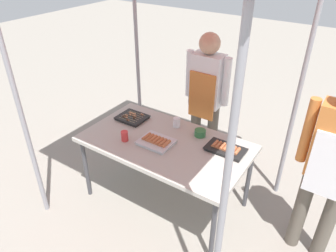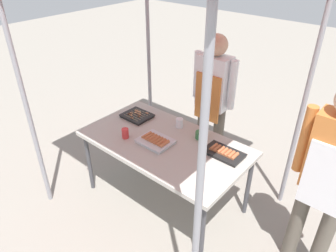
# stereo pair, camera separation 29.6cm
# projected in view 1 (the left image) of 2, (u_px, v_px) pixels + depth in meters

# --- Properties ---
(ground_plane) EXTENTS (18.00, 18.00, 0.00)m
(ground_plane) POSITION_uv_depth(u_px,v_px,m) (165.00, 199.00, 3.40)
(ground_plane) COLOR gray
(stall_table) EXTENTS (1.60, 0.90, 0.75)m
(stall_table) POSITION_uv_depth(u_px,v_px,m) (165.00, 146.00, 3.04)
(stall_table) COLOR #B7B2A8
(stall_table) RESTS_ON ground
(tray_grilled_sausages) EXTENTS (0.36, 0.22, 0.05)m
(tray_grilled_sausages) POSITION_uv_depth(u_px,v_px,m) (226.00, 149.00, 2.87)
(tray_grilled_sausages) COLOR black
(tray_grilled_sausages) RESTS_ON stall_table
(tray_meat_skewers) EXTENTS (0.30, 0.26, 0.04)m
(tray_meat_skewers) POSITION_uv_depth(u_px,v_px,m) (132.00, 118.00, 3.37)
(tray_meat_skewers) COLOR black
(tray_meat_skewers) RESTS_ON stall_table
(tray_pork_links) EXTENTS (0.32, 0.26, 0.05)m
(tray_pork_links) POSITION_uv_depth(u_px,v_px,m) (156.00, 142.00, 2.97)
(tray_pork_links) COLOR silver
(tray_pork_links) RESTS_ON stall_table
(condiment_bowl) EXTENTS (0.11, 0.11, 0.07)m
(condiment_bowl) POSITION_uv_depth(u_px,v_px,m) (200.00, 133.00, 3.08)
(condiment_bowl) COLOR #33723F
(condiment_bowl) RESTS_ON stall_table
(drink_cup_near_edge) EXTENTS (0.07, 0.07, 0.10)m
(drink_cup_near_edge) POSITION_uv_depth(u_px,v_px,m) (125.00, 136.00, 3.00)
(drink_cup_near_edge) COLOR red
(drink_cup_near_edge) RESTS_ON stall_table
(drink_cup_by_wok) EXTENTS (0.07, 0.07, 0.10)m
(drink_cup_by_wok) POSITION_uv_depth(u_px,v_px,m) (177.00, 122.00, 3.22)
(drink_cup_by_wok) COLOR white
(drink_cup_by_wok) RESTS_ON stall_table
(vendor_woman) EXTENTS (0.52, 0.23, 1.62)m
(vendor_woman) POSITION_uv_depth(u_px,v_px,m) (206.00, 93.00, 3.44)
(vendor_woman) COLOR #595147
(vendor_woman) RESTS_ON ground
(customer_nearby) EXTENTS (0.52, 0.23, 1.68)m
(customer_nearby) POSITION_uv_depth(u_px,v_px,m) (333.00, 160.00, 2.36)
(customer_nearby) COLOR #595147
(customer_nearby) RESTS_ON ground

